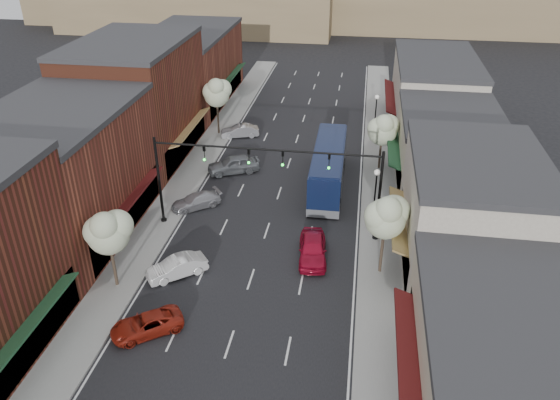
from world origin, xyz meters
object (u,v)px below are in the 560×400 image
at_px(tree_right_near, 386,216).
at_px(tree_left_near, 108,231).
at_px(tree_right_far, 383,129).
at_px(parked_car_d, 233,164).
at_px(lamp_post_near, 376,187).
at_px(parked_car_b, 177,267).
at_px(coach_bus, 328,166).
at_px(lamp_post_far, 376,108).
at_px(red_hatchback, 313,249).
at_px(signal_mast_left, 189,170).
at_px(signal_mast_right, 346,181).
at_px(parked_car_c, 196,201).
at_px(tree_left_far, 217,92).
at_px(parked_car_a, 147,324).
at_px(parked_car_e, 240,131).

height_order(tree_right_near, tree_left_near, tree_right_near).
height_order(tree_right_far, parked_car_d, tree_right_far).
xyz_separation_m(lamp_post_near, parked_car_b, (-12.64, -8.82, -2.35)).
relative_size(tree_right_far, coach_bus, 0.46).
height_order(lamp_post_far, parked_car_b, lamp_post_far).
distance_m(lamp_post_far, red_hatchback, 23.48).
bearing_deg(lamp_post_near, signal_mast_left, -169.44).
bearing_deg(tree_right_far, signal_mast_right, -102.85).
distance_m(tree_right_far, lamp_post_far, 8.13).
bearing_deg(signal_mast_left, coach_bus, 39.85).
relative_size(red_hatchback, parked_car_b, 1.17).
distance_m(signal_mast_left, parked_car_c, 4.84).
xyz_separation_m(tree_left_near, parked_car_d, (3.57, 17.37, -3.43)).
bearing_deg(lamp_post_far, parked_car_d, -139.42).
bearing_deg(tree_left_far, lamp_post_far, 7.30).
bearing_deg(red_hatchback, parked_car_b, -164.67).
xyz_separation_m(lamp_post_far, parked_car_c, (-14.00, -17.39, -2.42)).
xyz_separation_m(tree_right_near, tree_left_near, (-16.60, -4.00, -0.23)).
bearing_deg(parked_car_c, signal_mast_left, -25.11).
height_order(signal_mast_left, lamp_post_far, signal_mast_left).
distance_m(tree_right_far, red_hatchback, 15.98).
distance_m(tree_left_far, parked_car_d, 10.09).
bearing_deg(lamp_post_far, tree_right_near, -88.70).
distance_m(coach_bus, parked_car_c, 11.53).
relative_size(parked_car_b, parked_car_d, 0.85).
xyz_separation_m(tree_right_near, lamp_post_near, (-0.55, 6.56, -1.45)).
height_order(signal_mast_right, signal_mast_left, same).
xyz_separation_m(signal_mast_left, tree_left_near, (-2.63, -8.05, -0.40)).
distance_m(coach_bus, parked_car_a, 21.62).
height_order(tree_left_near, parked_car_e, tree_left_near).
distance_m(tree_right_near, coach_bus, 13.07).
distance_m(signal_mast_left, tree_right_near, 14.55).
bearing_deg(tree_right_far, signal_mast_left, -139.46).
bearing_deg(parked_car_a, coach_bus, 120.64).
bearing_deg(red_hatchback, parked_car_a, -140.21).
bearing_deg(tree_left_far, signal_mast_right, -52.29).
xyz_separation_m(signal_mast_right, tree_left_far, (-13.87, 17.95, -0.02)).
height_order(parked_car_a, parked_car_c, parked_car_c).
height_order(tree_right_far, tree_left_near, tree_left_near).
bearing_deg(parked_car_b, parked_car_a, -38.24).
bearing_deg(parked_car_b, red_hatchback, 72.87).
bearing_deg(tree_right_far, parked_car_c, -147.30).
height_order(tree_right_far, parked_car_e, tree_right_far).
height_order(lamp_post_far, parked_car_c, lamp_post_far).
bearing_deg(parked_car_b, parked_car_c, 150.39).
distance_m(tree_left_near, lamp_post_far, 32.35).
relative_size(tree_left_far, parked_car_a, 1.50).
xyz_separation_m(lamp_post_far, parked_car_b, (-12.64, -26.32, -2.35)).
height_order(tree_right_far, parked_car_b, tree_right_far).
xyz_separation_m(tree_right_near, parked_car_b, (-13.19, -2.27, -3.80)).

